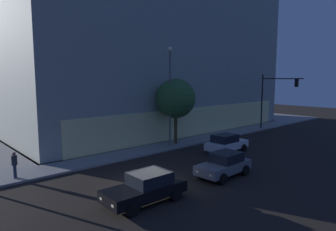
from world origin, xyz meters
name	(u,v)px	position (x,y,z in m)	size (l,w,h in m)	color
ground_plane	(151,185)	(0.00, 0.00, 0.00)	(120.00, 120.00, 0.00)	black
sidewalk_corner	(3,122)	(0.00, 35.56, 0.07)	(80.00, 60.00, 0.15)	gray
modern_building	(141,49)	(13.51, 18.78, 10.39)	(34.89, 20.95, 20.94)	#4C4C51
traffic_light_far_corner	(274,93)	(23.11, 4.61, 4.74)	(0.66, 5.45, 6.87)	black
street_lamp_sidewalk	(170,86)	(7.67, 6.64, 5.84)	(0.44, 0.44, 9.25)	#595959
sidewalk_tree	(176,99)	(8.78, 7.01, 4.58)	(3.83, 3.83, 6.36)	#483A1E
pedestrian_waiting	(14,162)	(-5.97, 6.49, 1.17)	(0.36, 0.36, 1.72)	#2D3851
car_black	(146,187)	(-1.80, -1.85, 0.80)	(4.54, 2.19, 1.59)	black
car_grey	(224,164)	(4.67, -2.03, 0.81)	(4.15, 2.11, 1.59)	slate
car_white	(226,143)	(10.05, 1.84, 0.83)	(4.15, 2.01, 1.63)	silver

